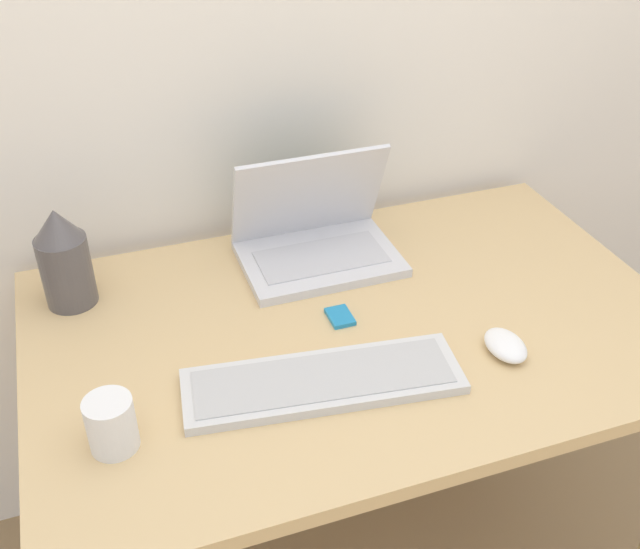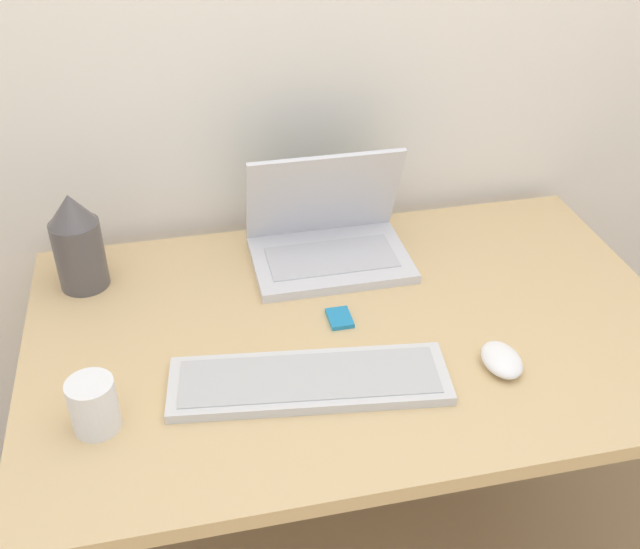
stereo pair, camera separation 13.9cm
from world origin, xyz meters
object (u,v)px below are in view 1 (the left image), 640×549
(laptop, at_px, (314,236))
(keyboard, at_px, (323,381))
(vase, at_px, (64,258))
(mp3_player, at_px, (340,317))
(mug, at_px, (111,424))
(mouse, at_px, (506,345))

(laptop, distance_m, keyboard, 0.41)
(laptop, bearing_deg, vase, 179.41)
(laptop, xyz_separation_m, mp3_player, (-0.02, -0.22, -0.05))
(laptop, relative_size, keyboard, 0.66)
(keyboard, bearing_deg, laptop, 73.22)
(laptop, relative_size, mug, 3.54)
(keyboard, height_order, vase, vase)
(mp3_player, bearing_deg, keyboard, -119.45)
(laptop, height_order, mug, laptop)
(mouse, relative_size, vase, 0.48)
(mp3_player, bearing_deg, mug, -157.16)
(laptop, xyz_separation_m, mouse, (0.22, -0.42, -0.04))
(laptop, bearing_deg, mp3_player, -96.04)
(mp3_player, bearing_deg, laptop, 83.96)
(laptop, xyz_separation_m, keyboard, (-0.12, -0.39, -0.04))
(vase, distance_m, mug, 0.42)
(vase, xyz_separation_m, mp3_player, (0.48, -0.23, -0.10))
(keyboard, bearing_deg, mug, -176.46)
(keyboard, bearing_deg, vase, 134.40)
(laptop, distance_m, mug, 0.63)
(vase, relative_size, mug, 2.24)
(keyboard, bearing_deg, mouse, -4.42)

